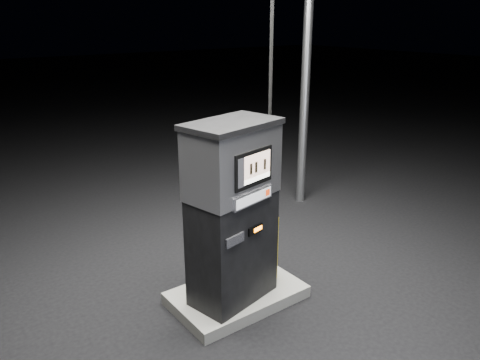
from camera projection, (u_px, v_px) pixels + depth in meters
ground at (237, 300)px, 5.90m from camera, size 80.00×80.00×0.00m
pump_island at (237, 295)px, 5.88m from camera, size 1.60×1.00×0.15m
fuel_dispenser at (233, 212)px, 5.36m from camera, size 1.25×0.85×4.51m
bollard_left at (192, 267)px, 5.45m from camera, size 0.14×0.14×0.95m
bollard_right at (274, 248)px, 5.98m from camera, size 0.15×0.15×0.86m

